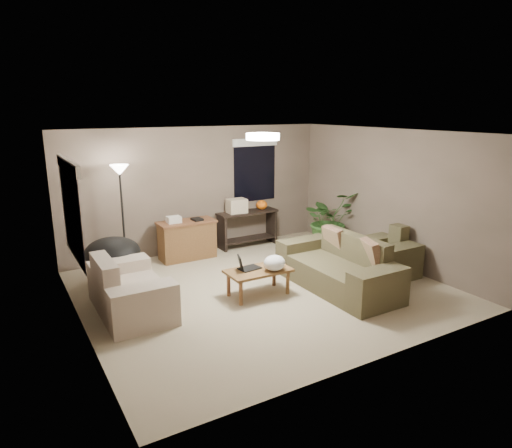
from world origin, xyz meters
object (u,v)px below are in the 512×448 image
coffee_table (258,273)px  papasan_chair (113,257)px  loveseat (129,292)px  floor_lamp (120,183)px  armchair (383,258)px  desk (187,240)px  main_sofa (339,270)px  console_table (247,226)px  cat_scratching_post (330,241)px  houseplant (329,226)px

coffee_table → papasan_chair: 2.44m
loveseat → floor_lamp: bearing=76.5°
loveseat → armchair: bearing=-9.7°
floor_lamp → armchair: bearing=-33.0°
armchair → desk: (-2.63, 2.56, 0.08)m
main_sofa → console_table: main_sofa is taller
coffee_table → papasan_chair: size_ratio=0.84×
coffee_table → floor_lamp: floor_lamp is taller
coffee_table → floor_lamp: 2.91m
desk → loveseat: bearing=-131.8°
armchair → papasan_chair: 4.61m
main_sofa → armchair: same height
floor_lamp → cat_scratching_post: 4.25m
coffee_table → main_sofa: bearing=-16.9°
main_sofa → coffee_table: main_sofa is taller
papasan_chair → cat_scratching_post: size_ratio=2.37×
main_sofa → desk: bearing=120.9°
armchair → cat_scratching_post: bearing=87.5°
desk → papasan_chair: size_ratio=0.93×
houseplant → desk: bearing=163.8°
armchair → desk: armchair is taller
loveseat → coffee_table: loveseat is taller
main_sofa → papasan_chair: size_ratio=1.86×
armchair → papasan_chair: bearing=155.3°
loveseat → papasan_chair: (0.08, 1.19, 0.17)m
floor_lamp → cat_scratching_post: size_ratio=3.82×
console_table → floor_lamp: 2.88m
coffee_table → cat_scratching_post: cat_scratching_post is taller
loveseat → console_table: (3.05, 1.97, 0.14)m
loveseat → houseplant: bearing=12.8°
houseplant → console_table: bearing=145.6°
desk → armchair: bearing=-44.2°
coffee_table → cat_scratching_post: size_ratio=2.00×
armchair → floor_lamp: (-3.84, 2.49, 1.30)m
houseplant → armchair: bearing=-96.2°
armchair → loveseat: bearing=170.3°
main_sofa → armchair: 1.06m
armchair → houseplant: 1.76m
main_sofa → houseplant: (1.25, 1.81, 0.17)m
desk → console_table: 1.43m
coffee_table → papasan_chair: papasan_chair is taller
console_table → coffee_table: bearing=-115.5°
papasan_chair → houseplant: 4.38m
floor_lamp → houseplant: bearing=-10.6°
desk → cat_scratching_post: 2.89m
console_table → armchair: bearing=-65.8°
desk → floor_lamp: size_ratio=0.58×
main_sofa → coffee_table: 1.35m
loveseat → console_table: loveseat is taller
coffee_table → console_table: size_ratio=0.77×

